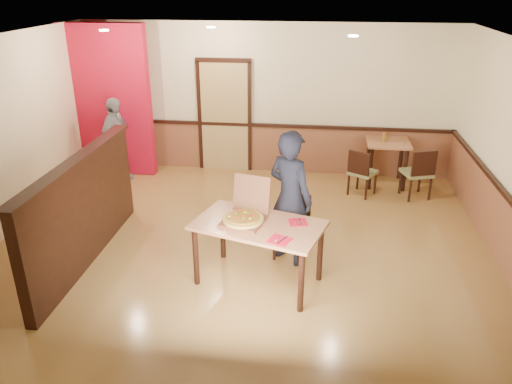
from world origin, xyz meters
TOP-DOWN VIEW (x-y plane):
  - floor at (0.00, 0.00)m, footprint 7.00×7.00m
  - ceiling at (0.00, 0.00)m, footprint 7.00×7.00m
  - wall_back at (0.00, 3.50)m, footprint 7.00×0.00m
  - wainscot_back at (0.00, 3.47)m, footprint 7.00×0.04m
  - chair_rail_back at (0.00, 3.45)m, footprint 7.00×0.06m
  - back_door at (-0.80, 3.46)m, footprint 0.90×0.06m
  - booth_partition at (-2.00, -0.20)m, footprint 0.20×3.10m
  - red_accent_panel at (-2.90, 3.00)m, footprint 1.60×0.20m
  - spot_a at (-2.30, 1.80)m, footprint 0.14×0.14m
  - spot_b at (-0.80, 2.50)m, footprint 0.14×0.14m
  - spot_c at (1.40, 1.50)m, footprint 0.14×0.14m
  - main_table at (0.33, -0.45)m, footprint 1.71×1.27m
  - diner_chair at (0.71, 0.29)m, footprint 0.52×0.52m
  - side_chair_left at (1.76, 2.45)m, footprint 0.57×0.57m
  - side_chair_right at (2.72, 2.44)m, footprint 0.56×0.56m
  - side_table at (2.25, 3.05)m, footprint 0.77×0.77m
  - diner at (0.67, 0.15)m, footprint 0.79×0.74m
  - passerby at (-2.65, 2.56)m, footprint 0.50×0.96m
  - pizza_box at (0.16, -0.39)m, footprint 0.59×0.65m
  - pizza at (0.15, -0.44)m, footprint 0.51×0.51m
  - napkin_near at (0.62, -0.83)m, footprint 0.30×0.30m
  - napkin_far at (0.80, -0.36)m, footprint 0.26×0.26m
  - condiment at (2.16, 3.04)m, footprint 0.06×0.06m

SIDE VIEW (x-z plane):
  - floor at x=0.00m, z-range 0.00..0.00m
  - wainscot_back at x=0.00m, z-range 0.00..0.90m
  - side_chair_left at x=1.76m, z-range 0.04..0.87m
  - diner_chair at x=0.71m, z-range 0.04..0.90m
  - side_chair_right at x=2.72m, z-range 0.04..0.94m
  - side_table at x=2.25m, z-range 0.23..1.04m
  - main_table at x=0.33m, z-range 0.30..1.11m
  - booth_partition at x=-2.00m, z-range 0.01..1.46m
  - passerby at x=-2.65m, z-range 0.00..1.57m
  - napkin_far at x=0.80m, z-range 0.81..0.82m
  - napkin_near at x=0.62m, z-range 0.81..0.82m
  - pizza at x=0.15m, z-range 0.85..0.88m
  - pizza_box at x=0.16m, z-range 0.63..1.13m
  - condiment at x=2.16m, z-range 0.82..0.97m
  - diner at x=0.67m, z-range 0.00..1.81m
  - chair_rail_back at x=0.00m, z-range 0.89..0.95m
  - back_door at x=-0.80m, z-range 0.00..2.10m
  - red_accent_panel at x=-2.90m, z-range 0.01..2.79m
  - wall_back at x=0.00m, z-range -2.10..4.90m
  - spot_a at x=-2.30m, z-range 2.77..2.79m
  - spot_b at x=-0.80m, z-range 2.77..2.79m
  - spot_c at x=1.40m, z-range 2.77..2.79m
  - ceiling at x=0.00m, z-range 2.80..2.80m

